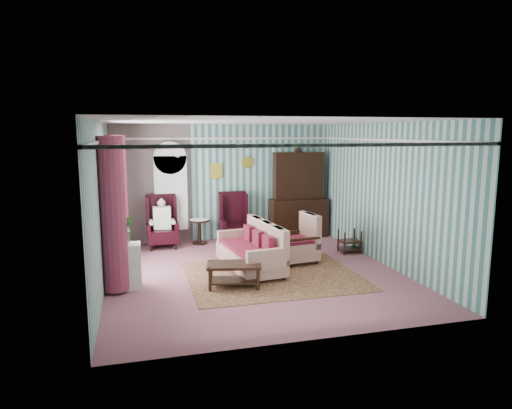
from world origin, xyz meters
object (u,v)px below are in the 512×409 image
object	(u,v)px
seated_woman	(162,223)
nest_table	(350,241)
wingback_right	(235,218)
round_side_table	(200,232)
plant_stand	(125,267)
floral_armchair	(296,237)
sofa	(250,245)
wingback_left	(162,222)
coffee_table	(234,275)
bookcase	(171,198)
dresser_hutch	(299,192)

from	to	relation	value
seated_woman	nest_table	xyz separation A→B (m)	(4.07, -1.55, -0.32)
wingback_right	round_side_table	world-z (taller)	wingback_right
plant_stand	floral_armchair	bearing A→B (deg)	12.64
sofa	seated_woman	bearing A→B (deg)	28.37
wingback_left	wingback_right	size ratio (longest dim) A/B	1.00
seated_woman	coffee_table	world-z (taller)	seated_woman
floral_armchair	wingback_left	bearing A→B (deg)	45.31
bookcase	plant_stand	size ratio (longest dim) A/B	2.80
floral_armchair	coffee_table	size ratio (longest dim) A/B	1.15
wingback_left	dresser_hutch	bearing A→B (deg)	4.41
wingback_right	sofa	xyz separation A→B (m)	(-0.18, -2.25, -0.13)
wingback_left	floral_armchair	distance (m)	3.30
round_side_table	plant_stand	size ratio (longest dim) A/B	0.75
seated_woman	nest_table	world-z (taller)	seated_woman
dresser_hutch	sofa	size ratio (longest dim) A/B	1.23
round_side_table	nest_table	distance (m)	3.60
wingback_right	nest_table	world-z (taller)	wingback_right
coffee_table	wingback_right	bearing A→B (deg)	77.49
seated_woman	floral_armchair	size ratio (longest dim) A/B	1.09
wingback_left	floral_armchair	world-z (taller)	wingback_left
wingback_left	sofa	distance (m)	2.75
round_side_table	plant_stand	distance (m)	3.36
plant_stand	dresser_hutch	bearing A→B (deg)	35.08
sofa	plant_stand	bearing A→B (deg)	95.42
wingback_left	plant_stand	size ratio (longest dim) A/B	1.56
wingback_right	nest_table	distance (m)	2.81
bookcase	nest_table	size ratio (longest dim) A/B	4.15
bookcase	round_side_table	xyz separation A→B (m)	(0.65, -0.24, -0.82)
seated_woman	sofa	distance (m)	2.74
wingback_right	sofa	world-z (taller)	wingback_right
wingback_right	plant_stand	xyz separation A→B (m)	(-2.55, -2.75, -0.22)
sofa	bookcase	bearing A→B (deg)	20.03
dresser_hutch	floral_armchair	size ratio (longest dim) A/B	2.17
dresser_hutch	wingback_right	xyz separation A→B (m)	(-1.75, -0.27, -0.55)
plant_stand	bookcase	bearing A→B (deg)	71.51
dresser_hutch	seated_woman	distance (m)	3.56
wingback_left	floral_armchair	size ratio (longest dim) A/B	1.15
plant_stand	floral_armchair	world-z (taller)	floral_armchair
wingback_left	round_side_table	size ratio (longest dim) A/B	2.08
wingback_left	coffee_table	bearing A→B (deg)	-71.46
bookcase	sofa	distance (m)	3.02
dresser_hutch	nest_table	distance (m)	2.11
bookcase	floral_armchair	distance (m)	3.41
plant_stand	seated_woman	bearing A→B (deg)	73.78
wingback_right	coffee_table	xyz separation A→B (m)	(-0.70, -3.14, -0.41)
wingback_left	nest_table	world-z (taller)	wingback_left
bookcase	dresser_hutch	bearing A→B (deg)	-2.11
seated_woman	coffee_table	xyz separation A→B (m)	(1.05, -3.14, -0.38)
dresser_hutch	nest_table	bearing A→B (deg)	-72.61
bookcase	nest_table	xyz separation A→B (m)	(3.82, -1.94, -0.85)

